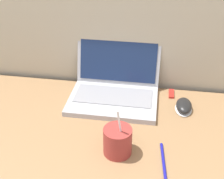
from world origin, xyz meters
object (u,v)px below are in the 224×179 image
(drink_cup, at_px, (118,141))
(usb_stick, at_px, (171,94))
(computer_mouse, at_px, (184,106))
(laptop, at_px, (116,83))
(pen, at_px, (163,161))

(drink_cup, distance_m, usb_stick, 0.39)
(drink_cup, bearing_deg, computer_mouse, 51.18)
(computer_mouse, bearing_deg, laptop, 167.86)
(drink_cup, height_order, usb_stick, drink_cup)
(computer_mouse, distance_m, pen, 0.29)
(drink_cup, xyz_separation_m, usb_stick, (0.17, 0.36, -0.04))
(usb_stick, bearing_deg, pen, -93.72)
(drink_cup, bearing_deg, usb_stick, 65.01)
(laptop, xyz_separation_m, drink_cup, (0.05, -0.32, -0.01))
(laptop, relative_size, computer_mouse, 3.35)
(computer_mouse, bearing_deg, pen, -103.65)
(laptop, xyz_separation_m, pen, (0.19, -0.34, -0.05))
(drink_cup, height_order, computer_mouse, drink_cup)
(pen, bearing_deg, computer_mouse, 76.35)
(drink_cup, bearing_deg, laptop, 99.25)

